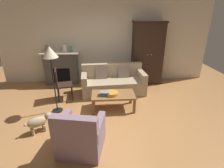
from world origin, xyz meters
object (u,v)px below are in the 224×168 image
Objects in this scene: couch at (113,83)px; coffee_table at (113,96)px; side_chair_wooden at (61,82)px; floor_lamp at (50,56)px; mantel_vase_bronze at (47,49)px; armchair_near_left at (81,136)px; armoire at (147,53)px; dog at (39,122)px; mantel_vase_cream at (65,48)px; mantel_vase_jade at (71,49)px; fruit_bowl at (112,93)px; book_stack at (105,93)px; fireplace at (61,68)px.

couch is 1.01m from coffee_table.
floor_lamp reaches higher than side_chair_wooden.
mantel_vase_bronze reaches higher than armchair_near_left.
armoire reaches higher than mantel_vase_bronze.
mantel_vase_cream is at bearing 86.71° from dog.
mantel_vase_jade is 1.91m from floor_lamp.
mantel_vase_jade is at bearing 0.00° from mantel_vase_cream.
mantel_vase_bronze is at bearing 98.48° from dog.
side_chair_wooden is 1.54m from dog.
fruit_bowl is 1.79m from dog.
mantel_vase_jade is 0.11× the size of floor_lamp.
couch is 8.52× the size of mantel_vase_bronze.
side_chair_wooden is at bearing 149.63° from book_stack.
fruit_bowl is 0.65× the size of dog.
coffee_table reaches higher than dog.
floor_lamp reaches higher than fireplace.
armoire is 2.47m from book_stack.
coffee_table is 4.26× the size of mantel_vase_cream.
book_stack is at bearing -161.51° from coffee_table.
mantel_vase_cream is at bearing 126.96° from fruit_bowl.
mantel_vase_cream reaches higher than book_stack.
armoire is 2.32m from coffee_table.
armchair_near_left is at bearing -109.20° from book_stack.
armoire is at bearing 54.08° from coffee_table.
coffee_table is 2.21× the size of dog.
mantel_vase_bronze is 1.99m from floor_lamp.
side_chair_wooden reaches higher than armchair_near_left.
fireplace is 0.77m from mantel_vase_bronze.
floor_lamp is at bearing -89.08° from mantel_vase_cream.
floor_lamp is (-0.74, 1.44, 1.12)m from armchair_near_left.
couch is 1.08m from fruit_bowl.
mantel_vase_cream reaches higher than mantel_vase_bronze.
fireplace is 2.50m from coffee_table.
mantel_vase_bronze is at bearing 180.00° from mantel_vase_jade.
dog is at bearing -132.34° from couch.
mantel_vase_cream is (0.18, -0.02, 0.68)m from fireplace.
book_stack is at bearing -30.37° from side_chair_wooden.
fireplace is 2.53× the size of dog.
mantel_vase_cream is 0.52× the size of dog.
mantel_vase_cream is (-1.47, 1.85, 0.88)m from coffee_table.
armchair_near_left reaches higher than book_stack.
mantel_vase_jade is at bearing 122.92° from fruit_bowl.
mantel_vase_cream is (-1.55, 0.84, 0.93)m from couch.
mantel_vase_bronze is at bearing 111.86° from armchair_near_left.
fireplace is 1.40× the size of side_chair_wooden.
armoire is (2.95, -0.08, 0.49)m from fireplace.
dog is at bearing -93.29° from mantel_vase_cream.
armchair_near_left is at bearing -33.42° from dog.
coffee_table is 1.22× the size of side_chair_wooden.
armoire is at bearing -1.03° from mantel_vase_bronze.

